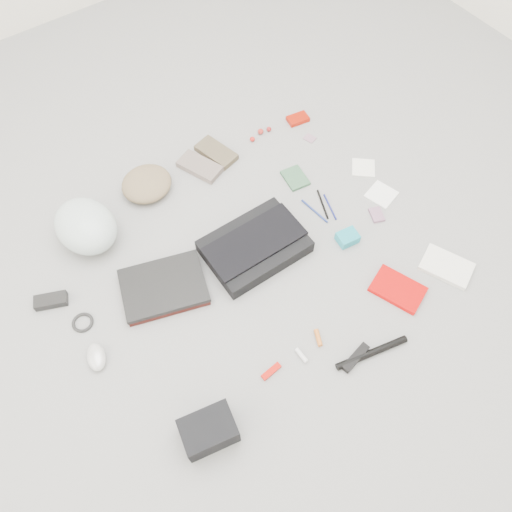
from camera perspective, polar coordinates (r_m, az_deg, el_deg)
ground_plane at (r=2.06m, az=0.00°, el=-0.71°), size 4.00×4.00×0.00m
messenger_bag at (r=2.06m, az=-0.15°, el=1.10°), size 0.41×0.29×0.07m
bag_flap at (r=2.03m, az=-0.16°, el=1.68°), size 0.41×0.19×0.01m
laptop_sleeve at (r=2.03m, az=-10.44°, el=-3.64°), size 0.38×0.33×0.02m
laptop at (r=2.01m, az=-10.54°, el=-3.35°), size 0.39×0.33×0.02m
bike_helmet at (r=2.17m, az=-18.89°, el=3.25°), size 0.28×0.33×0.18m
beanie at (r=2.30m, az=-12.39°, el=8.07°), size 0.26×0.25×0.08m
mitten_left at (r=2.35m, az=-6.44°, el=10.11°), size 0.17×0.22×0.03m
mitten_right at (r=2.41m, az=-4.57°, el=11.71°), size 0.14×0.22×0.03m
power_brick at (r=2.12m, az=-22.39°, el=-4.74°), size 0.14×0.10×0.03m
cable_coil at (r=2.05m, az=-19.20°, el=-7.19°), size 0.10×0.10×0.01m
mouse at (r=1.96m, az=-17.79°, el=-10.92°), size 0.10×0.13×0.04m
camera_bag at (r=1.77m, az=-5.43°, el=-19.26°), size 0.20×0.16×0.12m
multitool at (r=1.87m, az=1.74°, el=-13.04°), size 0.08×0.03×0.01m
toiletry_tube_white at (r=1.89m, az=5.21°, el=-11.24°), size 0.02×0.06×0.02m
toiletry_tube_orange at (r=1.92m, az=7.12°, el=-9.25°), size 0.04×0.07×0.02m
u_lock at (r=1.91m, az=11.31°, el=-11.32°), size 0.13×0.06×0.03m
bike_pump at (r=1.93m, az=13.09°, el=-10.72°), size 0.29×0.09×0.03m
book_red at (r=2.07m, az=15.90°, el=-3.68°), size 0.20×0.24×0.02m
book_white at (r=2.18m, az=20.94°, el=-1.13°), size 0.20×0.24×0.02m
notepad at (r=2.31m, az=4.50°, el=8.88°), size 0.11×0.14×0.01m
pen_blue at (r=2.21m, az=6.70°, el=5.13°), size 0.03×0.16×0.01m
pen_black at (r=2.24m, az=7.63°, el=5.88°), size 0.07×0.15×0.01m
pen_navy at (r=2.24m, az=8.46°, el=5.57°), size 0.05×0.14×0.01m
accordion_wallet at (r=2.13m, az=10.42°, el=2.08°), size 0.09×0.08×0.04m
card_deck at (r=2.25m, az=13.62°, el=4.60°), size 0.08×0.09×0.01m
napkin_top at (r=2.40m, az=12.18°, el=9.84°), size 0.15×0.15×0.01m
napkin_bottom at (r=2.32m, az=14.14°, el=6.84°), size 0.14×0.14×0.01m
lollipop_a at (r=2.46m, az=-0.42°, el=13.22°), size 0.03×0.03×0.02m
lollipop_b at (r=2.49m, az=0.53°, el=14.04°), size 0.03×0.03×0.03m
lollipop_c at (r=2.51m, az=1.48°, el=14.29°), size 0.03×0.03×0.02m
altoids_tin at (r=2.57m, az=4.80°, el=15.35°), size 0.11×0.08×0.02m
stamp_sheet at (r=2.49m, az=6.15°, el=13.23°), size 0.06×0.06×0.00m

